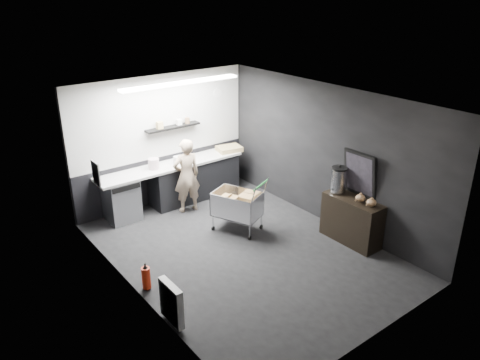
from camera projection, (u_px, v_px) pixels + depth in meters
floor at (243, 251)px, 8.23m from camera, size 5.50×5.50×0.00m
ceiling at (244, 100)px, 7.17m from camera, size 5.50×5.50×0.00m
wall_back at (162, 140)px, 9.71m from camera, size 5.50×0.00×5.50m
wall_front at (382, 250)px, 5.69m from camera, size 5.50×0.00×5.50m
wall_left at (132, 214)px, 6.58m from camera, size 0.00×5.50×5.50m
wall_right at (327, 155)px, 8.82m from camera, size 0.00×5.50×5.50m
kitchen_wall_panel at (161, 117)px, 9.50m from camera, size 3.95×0.02×1.70m
dado_panel at (165, 178)px, 10.02m from camera, size 3.95×0.02×1.00m
floating_shelf at (173, 127)px, 9.62m from camera, size 1.20×0.22×0.04m
wall_clock at (217, 93)px, 10.16m from camera, size 0.20×0.03×0.20m
poster at (96, 174)px, 7.46m from camera, size 0.02×0.30×0.40m
poster_red_band at (96, 169)px, 7.43m from camera, size 0.02×0.22×0.10m
radiator at (171, 303)px, 6.34m from camera, size 0.10×0.50×0.60m
ceiling_strip at (181, 83)px, 8.54m from camera, size 2.40×0.20×0.04m
prep_counter at (178, 183)px, 9.89m from camera, size 3.20×0.61×0.90m
person at (187, 176)px, 9.41m from camera, size 0.61×0.45×1.55m
shopping_cart at (237, 206)px, 8.77m from camera, size 0.91×1.16×1.04m
sideboard at (351, 214)px, 8.38m from camera, size 0.48×1.12×1.68m
fire_extinguisher at (146, 277)px, 7.13m from camera, size 0.13×0.13×0.44m
cardboard_box at (229, 149)px, 10.40m from camera, size 0.58×0.49×0.10m
pink_tub at (154, 164)px, 9.38m from camera, size 0.22×0.22×0.22m
white_container at (179, 160)px, 9.66m from camera, size 0.19×0.15×0.16m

